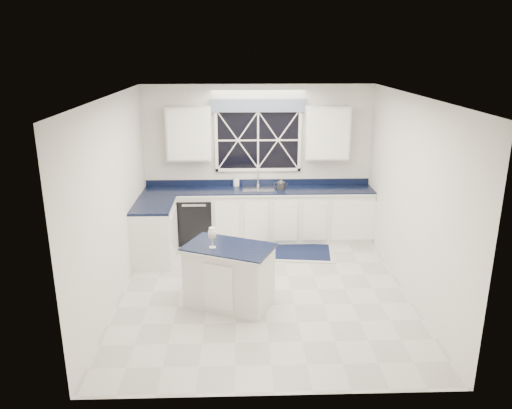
{
  "coord_description": "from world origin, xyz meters",
  "views": [
    {
      "loc": [
        -0.32,
        -6.38,
        3.29
      ],
      "look_at": [
        -0.09,
        0.4,
        1.15
      ],
      "focal_mm": 35.0,
      "sensor_mm": 36.0,
      "label": 1
    }
  ],
  "objects_px": {
    "dishwasher": "(196,219)",
    "wine_glass": "(212,234)",
    "faucet": "(258,177)",
    "island": "(229,275)",
    "soap_bottle": "(236,180)",
    "kettle": "(281,185)"
  },
  "relations": [
    {
      "from": "wine_glass",
      "to": "faucet",
      "type": "bearing_deg",
      "value": 75.13
    },
    {
      "from": "dishwasher",
      "to": "soap_bottle",
      "type": "xyz_separation_m",
      "value": [
        0.71,
        0.22,
        0.63
      ]
    },
    {
      "from": "dishwasher",
      "to": "faucet",
      "type": "height_order",
      "value": "faucet"
    },
    {
      "from": "dishwasher",
      "to": "faucet",
      "type": "xyz_separation_m",
      "value": [
        1.1,
        0.19,
        0.69
      ]
    },
    {
      "from": "faucet",
      "to": "soap_bottle",
      "type": "xyz_separation_m",
      "value": [
        -0.39,
        0.03,
        -0.06
      ]
    },
    {
      "from": "faucet",
      "to": "kettle",
      "type": "height_order",
      "value": "faucet"
    },
    {
      "from": "faucet",
      "to": "soap_bottle",
      "type": "height_order",
      "value": "faucet"
    },
    {
      "from": "island",
      "to": "dishwasher",
      "type": "bearing_deg",
      "value": 128.73
    },
    {
      "from": "faucet",
      "to": "kettle",
      "type": "distance_m",
      "value": 0.45
    },
    {
      "from": "dishwasher",
      "to": "wine_glass",
      "type": "xyz_separation_m",
      "value": [
        0.42,
        -2.37,
        0.61
      ]
    },
    {
      "from": "faucet",
      "to": "kettle",
      "type": "bearing_deg",
      "value": -30.07
    },
    {
      "from": "dishwasher",
      "to": "island",
      "type": "distance_m",
      "value": 2.41
    },
    {
      "from": "dishwasher",
      "to": "soap_bottle",
      "type": "distance_m",
      "value": 0.97
    },
    {
      "from": "dishwasher",
      "to": "wine_glass",
      "type": "height_order",
      "value": "wine_glass"
    },
    {
      "from": "dishwasher",
      "to": "faucet",
      "type": "relative_size",
      "value": 2.72
    },
    {
      "from": "faucet",
      "to": "wine_glass",
      "type": "bearing_deg",
      "value": -104.87
    },
    {
      "from": "faucet",
      "to": "soap_bottle",
      "type": "relative_size",
      "value": 1.51
    },
    {
      "from": "island",
      "to": "wine_glass",
      "type": "xyz_separation_m",
      "value": [
        -0.21,
        -0.04,
        0.6
      ]
    },
    {
      "from": "faucet",
      "to": "island",
      "type": "relative_size",
      "value": 0.23
    },
    {
      "from": "island",
      "to": "soap_bottle",
      "type": "xyz_separation_m",
      "value": [
        0.08,
        2.55,
        0.62
      ]
    },
    {
      "from": "soap_bottle",
      "to": "island",
      "type": "bearing_deg",
      "value": -91.88
    },
    {
      "from": "dishwasher",
      "to": "faucet",
      "type": "distance_m",
      "value": 1.31
    }
  ]
}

